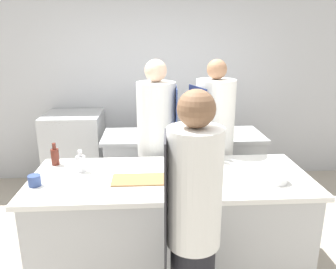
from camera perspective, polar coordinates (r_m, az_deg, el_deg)
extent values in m
plane|color=#A89E8E|center=(3.17, 0.41, -22.18)|extent=(16.00, 16.00, 0.00)
cube|color=silver|center=(4.65, -1.34, 9.22)|extent=(8.00, 0.06, 2.80)
cube|color=#B7BABC|center=(2.93, 0.43, -15.61)|extent=(2.19, 0.87, 0.86)
cube|color=white|center=(2.72, 0.45, -7.57)|extent=(2.28, 0.91, 0.04)
cube|color=#B7BABC|center=(4.02, 2.53, -6.31)|extent=(1.80, 0.65, 0.86)
cube|color=#B7BABC|center=(3.87, 2.61, -0.18)|extent=(1.88, 0.67, 0.04)
cube|color=#B7BABC|center=(4.56, -15.80, -2.90)|extent=(0.73, 0.70, 1.04)
cube|color=black|center=(4.33, -16.49, -7.33)|extent=(0.58, 0.01, 0.36)
cube|color=black|center=(4.10, -17.29, 1.88)|extent=(0.62, 0.01, 0.06)
cylinder|color=white|center=(1.91, 4.63, -9.27)|extent=(0.32, 0.32, 0.72)
cube|color=#2D2D33|center=(1.95, -0.42, -11.99)|extent=(0.03, 0.31, 0.83)
sphere|color=brown|center=(1.76, 4.97, 4.50)|extent=(0.21, 0.21, 0.21)
cylinder|color=black|center=(3.56, -1.93, -9.71)|extent=(0.33, 0.33, 0.82)
cylinder|color=silver|center=(3.29, -2.06, 2.66)|extent=(0.39, 0.39, 0.75)
cube|color=navy|center=(3.32, 1.38, 0.89)|extent=(0.03, 0.37, 0.86)
sphere|color=beige|center=(3.21, -2.15, 11.06)|extent=(0.22, 0.22, 0.22)
cylinder|color=black|center=(3.57, 7.64, -9.76)|extent=(0.33, 0.33, 0.82)
cylinder|color=white|center=(3.30, 8.16, 2.79)|extent=(0.39, 0.39, 0.77)
cube|color=#19234C|center=(3.24, 4.99, 0.57)|extent=(0.13, 0.36, 0.88)
sphere|color=#9E7051|center=(3.22, 8.52, 11.17)|extent=(0.19, 0.19, 0.19)
cylinder|color=#19471E|center=(2.63, 4.45, -6.35)|extent=(0.08, 0.08, 0.14)
cylinder|color=#19471E|center=(2.59, 4.50, -4.43)|extent=(0.04, 0.04, 0.05)
cylinder|color=#5B2319|center=(3.08, -19.07, -3.72)|extent=(0.07, 0.07, 0.14)
cylinder|color=#5B2319|center=(3.04, -19.24, -1.94)|extent=(0.03, 0.03, 0.06)
cylinder|color=silver|center=(2.86, -14.95, -4.99)|extent=(0.08, 0.08, 0.14)
cylinder|color=silver|center=(2.82, -15.09, -3.18)|extent=(0.04, 0.04, 0.05)
cylinder|color=black|center=(3.01, 8.14, -2.76)|extent=(0.09, 0.09, 0.21)
cylinder|color=black|center=(2.96, 8.25, -0.11)|extent=(0.04, 0.04, 0.08)
cylinder|color=#B7BABC|center=(2.80, 4.31, -5.73)|extent=(0.18, 0.18, 0.06)
cylinder|color=white|center=(2.71, 18.23, -7.16)|extent=(0.18, 0.18, 0.07)
cylinder|color=#33477F|center=(2.71, -22.23, -7.44)|extent=(0.10, 0.10, 0.08)
cube|color=olive|center=(2.63, -5.14, -7.83)|extent=(0.42, 0.23, 0.01)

